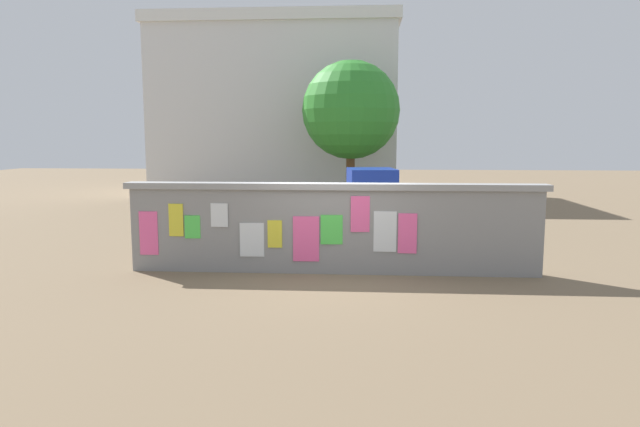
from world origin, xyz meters
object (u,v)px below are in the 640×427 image
Objects in this scene: auto_rickshaw_truck at (334,204)px; tree_roadside at (351,110)px; bicycle_far at (459,220)px; motorcycle at (474,227)px; person_walking at (192,212)px; bicycle_near at (215,221)px.

tree_roadside is (0.30, 7.19, 2.82)m from auto_rickshaw_truck.
tree_roadside is at bearing 117.49° from bicycle_far.
bicycle_far is (-0.02, 2.01, -0.10)m from motorcycle.
bicycle_far is 1.06× the size of person_walking.
bicycle_near is 0.99× the size of bicycle_far.
tree_roadside reaches higher than auto_rickshaw_truck.
bicycle_near reaches higher than motorcycle.
person_walking reaches higher than bicycle_near.
bicycle_far is at bearing 90.68° from motorcycle.
bicycle_far reaches higher than motorcycle.
motorcycle is at bearing -14.72° from auto_rickshaw_truck.
motorcycle is at bearing 13.89° from person_walking.
auto_rickshaw_truck is 4.01m from person_walking.
auto_rickshaw_truck is 7.73m from tree_roadside.
auto_rickshaw_truck reaches higher than bicycle_near.
bicycle_far is (6.81, 0.73, 0.00)m from bicycle_near.
bicycle_far is at bearing 29.04° from person_walking.
person_walking reaches higher than bicycle_far.
auto_rickshaw_truck reaches higher than bicycle_far.
bicycle_near is at bearing 94.78° from person_walking.
bicycle_near and bicycle_far have the same top height.
bicycle_far is 0.30× the size of tree_roadside.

